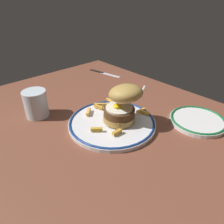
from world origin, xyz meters
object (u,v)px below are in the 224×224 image
object	(u,v)px
dinner_plate	(112,122)
water_glass	(36,105)
spoon	(140,95)
side_plate	(198,120)
burger	(123,103)
knife	(102,73)

from	to	relation	value
dinner_plate	water_glass	bearing A→B (deg)	-145.14
spoon	side_plate	bearing A→B (deg)	-2.72
dinner_plate	burger	xyz separation A→B (cm)	(1.92, 2.56, 6.79)
dinner_plate	spoon	size ratio (longest dim) A/B	2.16
water_glass	knife	xyz separation A→B (cm)	(-16.30, 42.11, -3.63)
side_plate	knife	bearing A→B (deg)	172.97
water_glass	spoon	bearing A→B (deg)	70.04
burger	side_plate	xyz separation A→B (cm)	(15.62, 18.24, -6.79)
burger	dinner_plate	bearing A→B (deg)	-126.88
knife	spoon	size ratio (longest dim) A/B	1.43
dinner_plate	burger	world-z (taller)	burger
spoon	burger	bearing A→B (deg)	-63.84
dinner_plate	knife	xyz separation A→B (cm)	(-37.19, 27.55, -0.58)
water_glass	spoon	xyz separation A→B (cm)	(13.28, 36.55, -3.53)
burger	water_glass	world-z (taller)	burger
burger	water_glass	distance (cm)	28.77
side_plate	spoon	bearing A→B (deg)	177.28
burger	knife	size ratio (longest dim) A/B	0.70
knife	burger	bearing A→B (deg)	-32.57
side_plate	knife	size ratio (longest dim) A/B	0.97
water_glass	spoon	size ratio (longest dim) A/B	0.71
knife	dinner_plate	bearing A→B (deg)	-36.53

